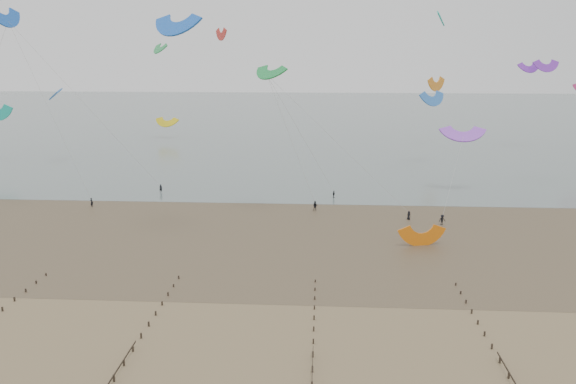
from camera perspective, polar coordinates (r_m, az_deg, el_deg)
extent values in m
plane|color=brown|center=(63.23, -1.08, -13.36)|extent=(500.00, 500.00, 0.00)
plane|color=#475654|center=(257.59, 2.41, 7.66)|extent=(500.00, 500.00, 0.00)
plane|color=#473A28|center=(95.58, 0.55, -3.62)|extent=(500.00, 500.00, 0.00)
ellipsoid|color=slate|center=(86.18, -12.00, -5.97)|extent=(23.60, 14.36, 0.01)
ellipsoid|color=slate|center=(98.62, 7.63, -3.19)|extent=(33.64, 18.32, 0.01)
ellipsoid|color=slate|center=(109.68, -20.68, -2.21)|extent=(26.95, 14.22, 0.01)
cube|color=black|center=(73.92, -27.02, -10.57)|extent=(0.16, 0.16, 0.57)
cube|color=black|center=(75.98, -26.03, -9.80)|extent=(0.16, 0.16, 0.54)
cube|color=black|center=(78.08, -25.09, -9.06)|extent=(0.16, 0.16, 0.51)
cube|color=black|center=(80.21, -24.21, -8.37)|extent=(0.16, 0.16, 0.48)
cube|color=black|center=(82.37, -23.38, -7.70)|extent=(0.16, 0.16, 0.45)
cube|color=black|center=(55.98, -17.26, -17.65)|extent=(0.16, 0.16, 0.71)
cube|color=black|center=(58.08, -16.33, -16.34)|extent=(0.16, 0.16, 0.68)
cube|color=black|center=(60.23, -15.48, -15.12)|extent=(0.16, 0.16, 0.65)
cube|color=black|center=(62.42, -14.69, -13.98)|extent=(0.16, 0.16, 0.62)
cube|color=black|center=(64.64, -13.97, -12.92)|extent=(0.16, 0.16, 0.59)
cube|color=black|center=(66.89, -13.29, -11.93)|extent=(0.16, 0.16, 0.57)
cube|color=black|center=(69.16, -12.67, -11.00)|extent=(0.16, 0.16, 0.54)
cube|color=black|center=(71.46, -12.09, -10.12)|extent=(0.16, 0.16, 0.51)
cube|color=black|center=(73.79, -11.55, -9.31)|extent=(0.16, 0.16, 0.48)
cube|color=black|center=(76.13, -11.04, -8.54)|extent=(0.16, 0.16, 0.45)
cube|color=black|center=(55.06, 2.50, -17.55)|extent=(0.16, 0.16, 0.68)
cube|color=black|center=(57.32, 2.55, -16.18)|extent=(0.16, 0.16, 0.65)
cube|color=black|center=(59.62, 2.59, -14.91)|extent=(0.16, 0.16, 0.62)
cube|color=black|center=(61.94, 2.63, -13.74)|extent=(0.16, 0.16, 0.59)
cube|color=black|center=(64.28, 2.67, -12.66)|extent=(0.16, 0.16, 0.57)
cube|color=black|center=(66.65, 2.70, -11.65)|extent=(0.16, 0.16, 0.54)
cube|color=black|center=(69.03, 2.73, -10.71)|extent=(0.16, 0.16, 0.51)
cube|color=black|center=(71.43, 2.76, -9.83)|extent=(0.16, 0.16, 0.48)
cube|color=black|center=(73.85, 2.79, -9.01)|extent=(0.16, 0.16, 0.45)
cube|color=black|center=(57.78, 21.51, -16.97)|extent=(0.16, 0.16, 0.68)
cube|color=black|center=(59.94, 20.73, -15.72)|extent=(0.16, 0.16, 0.65)
cube|color=black|center=(62.13, 20.01, -14.55)|extent=(0.16, 0.16, 0.62)
cube|color=black|center=(64.36, 19.34, -13.46)|extent=(0.16, 0.16, 0.59)
cube|color=black|center=(66.62, 18.73, -12.44)|extent=(0.16, 0.16, 0.57)
cube|color=black|center=(68.90, 18.16, -11.48)|extent=(0.16, 0.16, 0.54)
cube|color=black|center=(71.21, 17.63, -10.59)|extent=(0.16, 0.16, 0.51)
cube|color=black|center=(73.54, 17.14, -9.75)|extent=(0.16, 0.16, 0.48)
cube|color=black|center=(75.89, 16.68, -8.97)|extent=(0.16, 0.16, 0.45)
imported|color=black|center=(114.19, -19.32, -1.01)|extent=(0.78, 0.69, 1.79)
imported|color=black|center=(114.77, 4.67, -0.24)|extent=(0.69, 0.95, 1.50)
imported|color=black|center=(121.94, -12.81, 0.37)|extent=(0.75, 0.67, 1.73)
imported|color=black|center=(100.24, 15.39, -2.74)|extent=(1.35, 1.00, 1.86)
imported|color=black|center=(102.04, 12.17, -2.33)|extent=(0.88, 0.92, 1.58)
imported|color=black|center=(105.41, 2.78, -1.42)|extent=(0.99, 0.83, 1.82)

